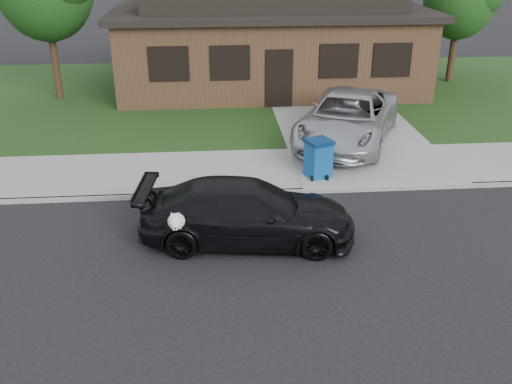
{
  "coord_description": "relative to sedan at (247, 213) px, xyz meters",
  "views": [
    {
      "loc": [
        1.44,
        -9.73,
        6.14
      ],
      "look_at": [
        2.35,
        1.27,
        1.1
      ],
      "focal_mm": 40.0,
      "sensor_mm": 36.0,
      "label": 1
    }
  ],
  "objects": [
    {
      "name": "sedan",
      "position": [
        0.0,
        0.0,
        0.0
      ],
      "size": [
        4.79,
        2.4,
        1.34
      ],
      "rotation": [
        0.0,
        0.0,
        1.47
      ],
      "color": "black",
      "rests_on": "ground"
    },
    {
      "name": "lawn",
      "position": [
        -2.14,
        11.83,
        -0.61
      ],
      "size": [
        60.0,
        13.0,
        0.13
      ],
      "primitive_type": "cube",
      "color": "#193814",
      "rests_on": "ground"
    },
    {
      "name": "recycling_bin",
      "position": [
        2.12,
        3.11,
        -0.02
      ],
      "size": [
        0.81,
        0.81,
        1.05
      ],
      "rotation": [
        0.0,
        0.0,
        0.37
      ],
      "color": "#0E4D9A",
      "rests_on": "sidewalk"
    },
    {
      "name": "minivan",
      "position": [
        3.53,
        5.79,
        0.23
      ],
      "size": [
        4.58,
        6.04,
        1.52
      ],
      "primitive_type": "imported",
      "rotation": [
        0.0,
        0.0,
        -0.43
      ],
      "color": "#B4B6BC",
      "rests_on": "driveway"
    },
    {
      "name": "sidewalk",
      "position": [
        -2.14,
        3.83,
        -0.61
      ],
      "size": [
        60.0,
        3.0,
        0.12
      ],
      "primitive_type": "cube",
      "color": "gray",
      "rests_on": "ground"
    },
    {
      "name": "driveway",
      "position": [
        3.86,
        8.83,
        -0.6
      ],
      "size": [
        4.5,
        13.0,
        0.14
      ],
      "primitive_type": "cube",
      "color": "gray",
      "rests_on": "ground"
    },
    {
      "name": "curb",
      "position": [
        -2.14,
        2.33,
        -0.61
      ],
      "size": [
        60.0,
        0.12,
        0.12
      ],
      "primitive_type": "cube",
      "color": "gray",
      "rests_on": "ground"
    },
    {
      "name": "ground",
      "position": [
        -2.14,
        -1.17,
        -0.67
      ],
      "size": [
        120.0,
        120.0,
        0.0
      ],
      "primitive_type": "plane",
      "color": "black",
      "rests_on": "ground"
    },
    {
      "name": "house",
      "position": [
        1.86,
        13.83,
        1.46
      ],
      "size": [
        12.6,
        8.6,
        4.65
      ],
      "color": "#422B1C",
      "rests_on": "ground"
    }
  ]
}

